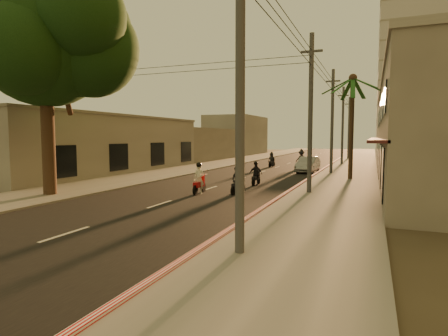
{
  "coord_description": "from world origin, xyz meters",
  "views": [
    {
      "loc": [
        9.51,
        -13.48,
        3.28
      ],
      "look_at": [
        1.13,
        7.59,
        1.38
      ],
      "focal_mm": 30.0,
      "sensor_mm": 36.0,
      "label": 1
    }
  ],
  "objects_px": {
    "broadleaf_tree": "(52,39)",
    "parked_car": "(308,165)",
    "scooter_red": "(199,180)",
    "scooter_mid_a": "(238,181)",
    "scooter_mid_b": "(256,174)",
    "scooter_far_a": "(272,160)",
    "scooter_far_b": "(301,159)",
    "palm_tree": "(353,84)"
  },
  "relations": [
    {
      "from": "broadleaf_tree",
      "to": "parked_car",
      "type": "distance_m",
      "value": 23.09
    },
    {
      "from": "scooter_red",
      "to": "scooter_mid_a",
      "type": "xyz_separation_m",
      "value": [
        2.08,
        0.75,
        -0.05
      ]
    },
    {
      "from": "parked_car",
      "to": "broadleaf_tree",
      "type": "bearing_deg",
      "value": -116.9
    },
    {
      "from": "scooter_red",
      "to": "scooter_mid_b",
      "type": "xyz_separation_m",
      "value": [
        1.91,
        4.89,
        -0.07
      ]
    },
    {
      "from": "scooter_far_a",
      "to": "scooter_mid_b",
      "type": "bearing_deg",
      "value": -71.18
    },
    {
      "from": "scooter_mid_a",
      "to": "scooter_mid_b",
      "type": "xyz_separation_m",
      "value": [
        -0.17,
        4.15,
        -0.02
      ]
    },
    {
      "from": "scooter_mid_a",
      "to": "parked_car",
      "type": "distance_m",
      "value": 14.68
    },
    {
      "from": "scooter_mid_b",
      "to": "scooter_far_b",
      "type": "xyz_separation_m",
      "value": [
        0.39,
        15.17,
        0.18
      ]
    },
    {
      "from": "scooter_mid_a",
      "to": "scooter_mid_b",
      "type": "height_order",
      "value": "scooter_mid_a"
    },
    {
      "from": "scooter_mid_b",
      "to": "scooter_red",
      "type": "bearing_deg",
      "value": -110.61
    },
    {
      "from": "broadleaf_tree",
      "to": "scooter_red",
      "type": "xyz_separation_m",
      "value": [
        6.93,
        3.63,
        -7.67
      ]
    },
    {
      "from": "scooter_far_a",
      "to": "scooter_red",
      "type": "bearing_deg",
      "value": -78.99
    },
    {
      "from": "scooter_mid_a",
      "to": "parked_car",
      "type": "height_order",
      "value": "scooter_mid_a"
    },
    {
      "from": "scooter_red",
      "to": "scooter_mid_a",
      "type": "relative_size",
      "value": 1.1
    },
    {
      "from": "broadleaf_tree",
      "to": "parked_car",
      "type": "relative_size",
      "value": 2.73
    },
    {
      "from": "broadleaf_tree",
      "to": "scooter_far_a",
      "type": "height_order",
      "value": "broadleaf_tree"
    },
    {
      "from": "scooter_red",
      "to": "scooter_far_b",
      "type": "bearing_deg",
      "value": 79.53
    },
    {
      "from": "scooter_mid_b",
      "to": "scooter_far_a",
      "type": "bearing_deg",
      "value": 101.25
    },
    {
      "from": "palm_tree",
      "to": "scooter_red",
      "type": "relative_size",
      "value": 4.39
    },
    {
      "from": "scooter_mid_b",
      "to": "scooter_far_b",
      "type": "distance_m",
      "value": 15.18
    },
    {
      "from": "scooter_red",
      "to": "scooter_mid_a",
      "type": "height_order",
      "value": "scooter_red"
    },
    {
      "from": "scooter_red",
      "to": "scooter_far_b",
      "type": "height_order",
      "value": "scooter_far_b"
    },
    {
      "from": "scooter_far_b",
      "to": "broadleaf_tree",
      "type": "bearing_deg",
      "value": -99.81
    },
    {
      "from": "broadleaf_tree",
      "to": "scooter_mid_a",
      "type": "bearing_deg",
      "value": 25.91
    },
    {
      "from": "parked_car",
      "to": "palm_tree",
      "type": "bearing_deg",
      "value": -49.76
    },
    {
      "from": "scooter_mid_a",
      "to": "palm_tree",
      "type": "bearing_deg",
      "value": 66.97
    },
    {
      "from": "scooter_mid_a",
      "to": "scooter_far_b",
      "type": "bearing_deg",
      "value": 96.92
    },
    {
      "from": "palm_tree",
      "to": "scooter_mid_a",
      "type": "distance_m",
      "value": 12.74
    },
    {
      "from": "palm_tree",
      "to": "scooter_red",
      "type": "bearing_deg",
      "value": -126.92
    },
    {
      "from": "palm_tree",
      "to": "scooter_mid_b",
      "type": "distance_m",
      "value": 10.15
    },
    {
      "from": "scooter_mid_a",
      "to": "scooter_far_a",
      "type": "distance_m",
      "value": 19.85
    },
    {
      "from": "scooter_red",
      "to": "broadleaf_tree",
      "type": "bearing_deg",
      "value": -156.29
    },
    {
      "from": "broadleaf_tree",
      "to": "scooter_far_b",
      "type": "bearing_deg",
      "value": 68.72
    },
    {
      "from": "broadleaf_tree",
      "to": "scooter_far_a",
      "type": "distance_m",
      "value": 25.9
    },
    {
      "from": "scooter_mid_a",
      "to": "scooter_far_b",
      "type": "xyz_separation_m",
      "value": [
        0.22,
        19.31,
        0.16
      ]
    },
    {
      "from": "palm_tree",
      "to": "scooter_far_b",
      "type": "height_order",
      "value": "palm_tree"
    },
    {
      "from": "scooter_far_a",
      "to": "parked_car",
      "type": "xyz_separation_m",
      "value": [
        4.71,
        -5.04,
        -0.02
      ]
    },
    {
      "from": "broadleaf_tree",
      "to": "scooter_far_b",
      "type": "height_order",
      "value": "broadleaf_tree"
    },
    {
      "from": "broadleaf_tree",
      "to": "scooter_mid_b",
      "type": "distance_m",
      "value": 14.51
    },
    {
      "from": "scooter_far_a",
      "to": "parked_car",
      "type": "relative_size",
      "value": 0.37
    },
    {
      "from": "scooter_red",
      "to": "scooter_far_a",
      "type": "relative_size",
      "value": 1.13
    },
    {
      "from": "scooter_mid_b",
      "to": "scooter_far_b",
      "type": "relative_size",
      "value": 0.84
    }
  ]
}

